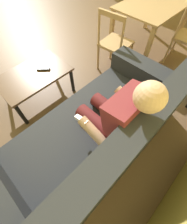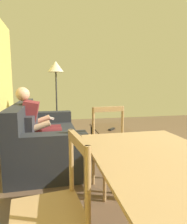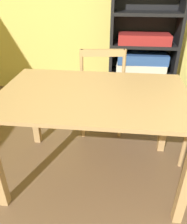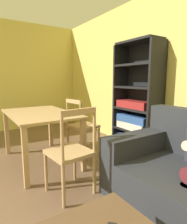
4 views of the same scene
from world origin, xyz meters
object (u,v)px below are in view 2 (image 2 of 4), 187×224
person_lounging (38,124)px  coffee_table (111,131)px  tv_remote (112,129)px  floor_lamp (56,73)px  couch (43,138)px  dining_chair_near_wall (53,213)px  dining_table (161,174)px  dining_chair_facing_couch (113,150)px

person_lounging → coffee_table: bearing=-83.2°
tv_remote → floor_lamp: floor_lamp is taller
couch → dining_chair_near_wall: 2.23m
coffee_table → dining_table: size_ratio=0.69×
dining_table → floor_lamp: bearing=9.2°
coffee_table → tv_remote: tv_remote is taller
coffee_table → dining_chair_near_wall: dining_chair_near_wall is taller
tv_remote → dining_chair_facing_couch: 1.13m
couch → tv_remote: 1.17m
dining_table → floor_lamp: 3.62m
tv_remote → coffee_table: bearing=-55.6°
coffee_table → dining_chair_facing_couch: dining_chair_facing_couch is taller
tv_remote → floor_lamp: bearing=-13.3°
tv_remote → floor_lamp: 1.93m
person_lounging → dining_chair_facing_couch: size_ratio=1.23×
couch → dining_table: (-2.22, -0.84, 0.32)m
person_lounging → tv_remote: (-0.00, -1.22, -0.14)m
dining_chair_near_wall → dining_table: bearing=-90.3°
coffee_table → floor_lamp: size_ratio=0.53×
person_lounging → coffee_table: (0.15, -1.25, -0.22)m
couch → dining_chair_near_wall: (-2.22, -0.14, 0.14)m
couch → dining_chair_facing_couch: bearing=-145.7°
dining_table → tv_remote: bearing=-8.7°
coffee_table → dining_chair_facing_couch: (-1.24, 0.35, 0.09)m
tv_remote → floor_lamp: size_ratio=0.10×
dining_chair_near_wall → tv_remote: bearing=-26.0°
couch → coffee_table: couch is taller
couch → floor_lamp: (1.26, -0.28, 1.13)m
dining_table → dining_chair_near_wall: size_ratio=1.45×
person_lounging → dining_chair_near_wall: person_lounging is taller
dining_chair_near_wall → dining_chair_facing_couch: size_ratio=0.96×
dining_table → dining_chair_near_wall: dining_chair_near_wall is taller
coffee_table → dining_chair_facing_couch: bearing=164.3°
couch → tv_remote: (-0.14, -1.16, 0.13)m
couch → person_lounging: bearing=156.1°
dining_table → dining_chair_facing_couch: size_ratio=1.39×
tv_remote → dining_table: size_ratio=0.13×
couch → person_lounging: person_lounging is taller
couch → floor_lamp: size_ratio=1.26×
couch → dining_chair_facing_couch: (-1.23, -0.84, 0.15)m
dining_chair_facing_couch → floor_lamp: floor_lamp is taller
dining_chair_facing_couch → couch: bearing=34.3°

